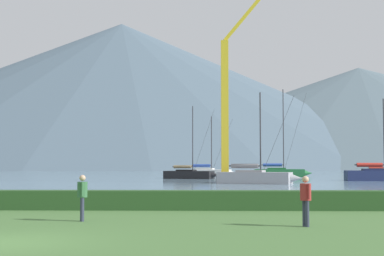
{
  "coord_description": "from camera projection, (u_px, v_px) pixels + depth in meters",
  "views": [
    {
      "loc": [
        5.41,
        -15.02,
        2.06
      ],
      "look_at": [
        3.75,
        47.9,
        5.91
      ],
      "focal_mm": 54.32,
      "sensor_mm": 36.0,
      "label": 1
    }
  ],
  "objects": [
    {
      "name": "sailboat_slip_2",
      "position": [
        382.0,
        173.0,
        91.28
      ],
      "size": [
        6.56,
        2.29,
        8.52
      ],
      "rotation": [
        0.0,
        0.0,
        -0.07
      ],
      "color": "#236B38",
      "rests_on": "harbor_water"
    },
    {
      "name": "person_standing_walker",
      "position": [
        306.0,
        197.0,
        18.98
      ],
      "size": [
        0.36,
        0.55,
        1.65
      ],
      "rotation": [
        0.0,
        0.0,
        0.3
      ],
      "color": "#2D3347",
      "rests_on": "ground_plane"
    },
    {
      "name": "sailboat_slip_1",
      "position": [
        256.0,
        177.0,
        59.3
      ],
      "size": [
        8.7,
        4.75,
        9.35
      ],
      "rotation": [
        0.0,
        0.0,
        -0.32
      ],
      "color": "#9E9EA3",
      "rests_on": "harbor_water"
    },
    {
      "name": "sailboat_slip_5",
      "position": [
        190.0,
        174.0,
        78.56
      ],
      "size": [
        7.76,
        4.39,
        9.85
      ],
      "rotation": [
        0.0,
        0.0,
        -0.35
      ],
      "color": "black",
      "rests_on": "harbor_water"
    },
    {
      "name": "sailboat_slip_4",
      "position": [
        208.0,
        172.0,
        90.61
      ],
      "size": [
        8.38,
        4.0,
        9.42
      ],
      "rotation": [
        0.0,
        0.0,
        -0.23
      ],
      "color": "white",
      "rests_on": "harbor_water"
    },
    {
      "name": "sailboat_slip_10",
      "position": [
        280.0,
        172.0,
        88.97
      ],
      "size": [
        8.87,
        3.47,
        13.52
      ],
      "rotation": [
        0.0,
        0.0,
        -0.12
      ],
      "color": "#236B38",
      "rests_on": "harbor_water"
    },
    {
      "name": "harbor_water",
      "position": [
        187.0,
        171.0,
        151.7
      ],
      "size": [
        320.0,
        246.0,
        0.0
      ],
      "primitive_type": "cube",
      "color": "slate",
      "rests_on": "ground_plane"
    },
    {
      "name": "dock_crane",
      "position": [
        227.0,
        116.0,
        63.35
      ],
      "size": [
        6.55,
        2.0,
        22.19
      ],
      "color": "#333338",
      "rests_on": "ground_plane"
    },
    {
      "name": "distant_hill_west_ridge",
      "position": [
        359.0,
        117.0,
        331.21
      ],
      "size": [
        326.92,
        326.92,
        56.97
      ],
      "primitive_type": "cone",
      "color": "slate",
      "rests_on": "ground_plane"
    },
    {
      "name": "sailboat_slip_8",
      "position": [
        380.0,
        175.0,
        68.86
      ],
      "size": [
        9.09,
        3.09,
        9.81
      ],
      "rotation": [
        0.0,
        0.0,
        -0.06
      ],
      "color": "navy",
      "rests_on": "harbor_water"
    },
    {
      "name": "distant_hill_far_shoulder",
      "position": [
        142.0,
        117.0,
        431.7
      ],
      "size": [
        240.73,
        240.73,
        73.27
      ],
      "primitive_type": "cone",
      "color": "#4C6070",
      "rests_on": "ground_plane"
    },
    {
      "name": "distant_hill_central_peak",
      "position": [
        121.0,
        95.0,
        329.26
      ],
      "size": [
        349.48,
        349.48,
        81.82
      ],
      "primitive_type": "cone",
      "color": "#4C6070",
      "rests_on": "ground_plane"
    },
    {
      "name": "person_seated_viewer",
      "position": [
        82.0,
        194.0,
        20.77
      ],
      "size": [
        0.36,
        0.56,
        1.65
      ],
      "rotation": [
        0.0,
        0.0,
        0.19
      ],
      "color": "#2D3347",
      "rests_on": "ground_plane"
    },
    {
      "name": "hedge_line",
      "position": [
        87.0,
        200.0,
        26.0
      ],
      "size": [
        80.0,
        1.2,
        0.85
      ],
      "primitive_type": "cube",
      "color": "#284C23",
      "rests_on": "ground_plane"
    }
  ]
}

